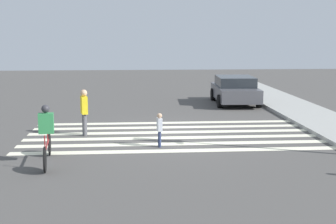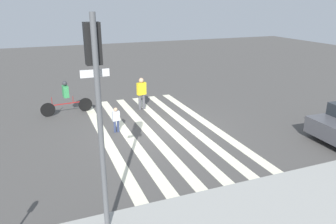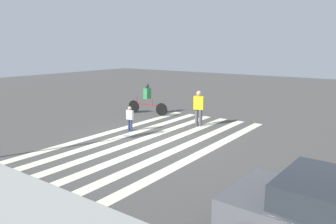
# 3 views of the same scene
# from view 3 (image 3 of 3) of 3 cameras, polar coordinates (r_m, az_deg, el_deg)

# --- Properties ---
(ground_plane) EXTENTS (60.00, 60.00, 0.00)m
(ground_plane) POSITION_cam_3_polar(r_m,az_deg,el_deg) (12.68, -2.38, -4.92)
(ground_plane) COLOR #4C4947
(crosswalk_stripes) EXTENTS (4.92, 10.00, 0.01)m
(crosswalk_stripes) POSITION_cam_3_polar(r_m,az_deg,el_deg) (12.68, -2.38, -4.90)
(crosswalk_stripes) COLOR #F2EDCC
(crosswalk_stripes) RESTS_ON ground_plane
(pedestrian_adult_blue_shirt) EXTENTS (0.48, 0.30, 1.61)m
(pedestrian_adult_blue_shirt) POSITION_cam_3_polar(r_m,az_deg,el_deg) (14.77, 5.39, 1.00)
(pedestrian_adult_blue_shirt) COLOR #4C4C51
(pedestrian_adult_blue_shirt) RESTS_ON ground_plane
(pedestrian_adult_tall_backpack) EXTENTS (0.31, 0.17, 1.07)m
(pedestrian_adult_tall_backpack) POSITION_cam_3_polar(r_m,az_deg,el_deg) (13.96, -6.65, -0.91)
(pedestrian_adult_tall_backpack) COLOR navy
(pedestrian_adult_tall_backpack) RESTS_ON ground_plane
(cyclist_mid_street) EXTENTS (2.42, 0.42, 1.62)m
(cyclist_mid_street) POSITION_cam_3_polar(r_m,az_deg,el_deg) (17.32, -3.63, 2.43)
(cyclist_mid_street) COLOR black
(cyclist_mid_street) RESTS_ON ground_plane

